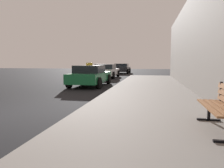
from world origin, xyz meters
TOP-DOWN VIEW (x-y plane):
  - ground_plane at (0.00, 0.00)m, footprint 80.00×80.00m
  - sidewalk at (4.00, 0.00)m, footprint 4.00×32.00m
  - bench at (5.39, -0.77)m, footprint 0.53×1.60m
  - car_green at (0.32, 7.30)m, footprint 1.96×4.19m
  - car_white at (-0.16, 14.12)m, footprint 2.05×4.38m
  - car_black at (0.28, 21.75)m, footprint 2.00×4.16m

SIDE VIEW (x-z plane):
  - ground_plane at x=0.00m, z-range 0.00..0.00m
  - sidewalk at x=4.00m, z-range 0.00..0.15m
  - car_black at x=0.28m, z-range 0.01..1.28m
  - car_green at x=0.32m, z-range -0.07..1.36m
  - car_white at x=-0.16m, z-range 0.01..1.28m
  - bench at x=5.39m, z-range 0.22..1.11m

